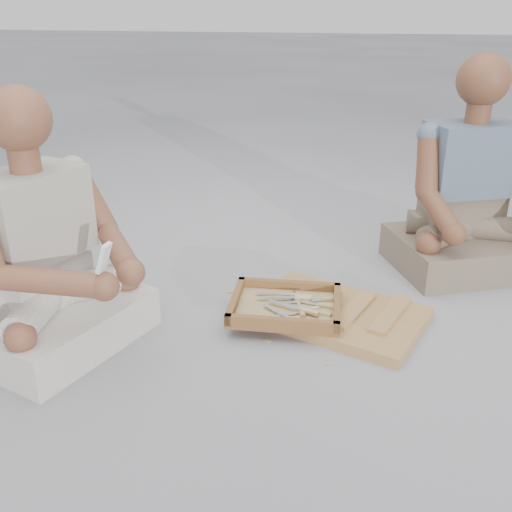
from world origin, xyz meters
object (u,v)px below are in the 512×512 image
(tool_tray, at_px, (285,307))
(companion, at_px, (468,202))
(craftsman, at_px, (48,264))
(carved_panel, at_px, (337,314))

(tool_tray, bearing_deg, companion, 46.33)
(tool_tray, xyz_separation_m, craftsman, (-0.80, -0.37, 0.26))
(craftsman, distance_m, companion, 1.88)
(tool_tray, xyz_separation_m, companion, (0.71, 0.75, 0.27))
(carved_panel, relative_size, tool_tray, 1.41)
(companion, bearing_deg, carved_panel, 25.91)
(companion, bearing_deg, craftsman, 9.50)
(carved_panel, xyz_separation_m, craftsman, (-1.00, -0.44, 0.30))
(craftsman, xyz_separation_m, companion, (1.52, 1.12, 0.01))
(carved_panel, distance_m, companion, 0.91)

